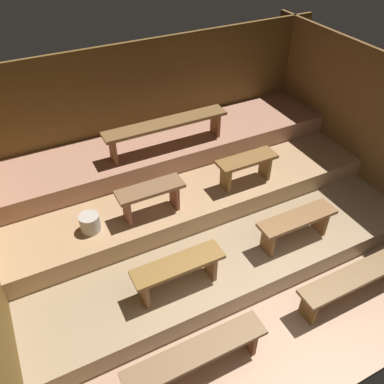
% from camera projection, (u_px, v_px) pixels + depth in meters
% --- Properties ---
extents(ground, '(6.44, 5.18, 0.08)m').
position_uv_depth(ground, '(211.00, 244.00, 6.08)').
color(ground, '#A57E61').
extents(wall_back, '(6.44, 0.06, 2.37)m').
position_uv_depth(wall_back, '(150.00, 109.00, 6.85)').
color(wall_back, brown).
rests_on(wall_back, ground).
extents(wall_right, '(0.06, 5.18, 2.37)m').
position_uv_depth(wall_right, '(372.00, 130.00, 6.31)').
color(wall_right, brown).
rests_on(wall_right, ground).
extents(platform_lower, '(5.64, 3.41, 0.31)m').
position_uv_depth(platform_lower, '(196.00, 215.00, 6.30)').
color(platform_lower, '#9B8260').
rests_on(platform_lower, ground).
extents(platform_middle, '(5.64, 2.21, 0.31)m').
position_uv_depth(platform_middle, '(179.00, 179.00, 6.51)').
color(platform_middle, tan).
rests_on(platform_middle, platform_lower).
extents(platform_upper, '(5.64, 1.17, 0.31)m').
position_uv_depth(platform_upper, '(166.00, 147.00, 6.67)').
color(platform_upper, '#A9755B').
rests_on(platform_upper, platform_middle).
extents(bench_floor_left, '(1.63, 0.31, 0.45)m').
position_uv_depth(bench_floor_left, '(196.00, 355.00, 4.28)').
color(bench_floor_left, brown).
rests_on(bench_floor_left, ground).
extents(bench_floor_right, '(1.63, 0.31, 0.45)m').
position_uv_depth(bench_floor_right, '(354.00, 279.00, 5.07)').
color(bench_floor_right, brown).
rests_on(bench_floor_right, ground).
extents(bench_lower_left, '(1.14, 0.31, 0.45)m').
position_uv_depth(bench_lower_left, '(178.00, 269.00, 4.81)').
color(bench_lower_left, brown).
rests_on(bench_lower_left, platform_lower).
extents(bench_lower_right, '(1.14, 0.31, 0.45)m').
position_uv_depth(bench_lower_right, '(297.00, 223.00, 5.44)').
color(bench_lower_right, brown).
rests_on(bench_lower_right, platform_lower).
extents(bench_middle_left, '(0.93, 0.31, 0.45)m').
position_uv_depth(bench_middle_left, '(151.00, 194.00, 5.43)').
color(bench_middle_left, brown).
rests_on(bench_middle_left, platform_middle).
extents(bench_middle_right, '(0.93, 0.31, 0.45)m').
position_uv_depth(bench_middle_right, '(247.00, 165.00, 5.97)').
color(bench_middle_right, brown).
rests_on(bench_middle_right, platform_middle).
extents(bench_upper_center, '(1.98, 0.31, 0.45)m').
position_uv_depth(bench_upper_center, '(166.00, 126.00, 6.15)').
color(bench_upper_center, brown).
rests_on(bench_upper_center, platform_upper).
extents(pail_middle, '(0.27, 0.27, 0.25)m').
position_uv_depth(pail_middle, '(90.00, 223.00, 5.30)').
color(pail_middle, '#B2A899').
rests_on(pail_middle, platform_middle).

